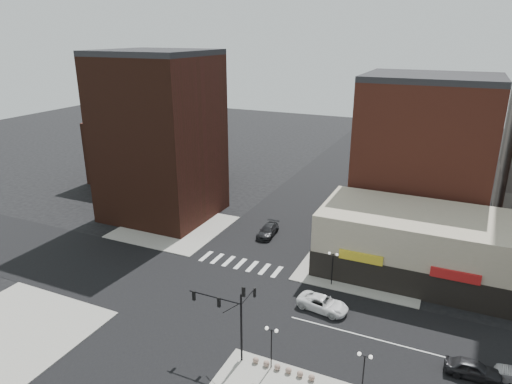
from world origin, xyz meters
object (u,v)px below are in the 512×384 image
at_px(street_lamp_se_b, 364,364).
at_px(white_suv, 323,304).
at_px(street_lamp_ne, 333,260).
at_px(dark_sedan_north, 268,231).
at_px(traffic_signal, 233,310).
at_px(dark_sedan_east, 473,369).
at_px(street_lamp_se_a, 271,338).

distance_m(street_lamp_se_b, white_suv, 12.76).
relative_size(street_lamp_ne, white_suv, 0.76).
relative_size(street_lamp_ne, dark_sedan_north, 0.78).
relative_size(traffic_signal, dark_sedan_east, 1.68).
relative_size(street_lamp_se_a, dark_sedan_north, 0.78).
distance_m(street_lamp_ne, dark_sedan_east, 18.20).
distance_m(white_suv, dark_sedan_east, 15.34).
relative_size(traffic_signal, street_lamp_se_a, 1.87).
bearing_deg(dark_sedan_north, street_lamp_se_a, -70.19).
bearing_deg(street_lamp_se_a, dark_sedan_east, 21.36).
distance_m(traffic_signal, street_lamp_se_a, 4.12).
bearing_deg(street_lamp_ne, traffic_signal, -106.75).
relative_size(traffic_signal, street_lamp_se_b, 1.87).
height_order(street_lamp_se_a, street_lamp_ne, same).
height_order(street_lamp_se_a, dark_sedan_east, street_lamp_se_a).
bearing_deg(white_suv, dark_sedan_east, -98.52).
relative_size(street_lamp_se_a, street_lamp_se_b, 1.00).
relative_size(street_lamp_se_a, street_lamp_ne, 1.00).
xyz_separation_m(white_suv, dark_sedan_north, (-12.80, 14.96, 0.01)).
xyz_separation_m(street_lamp_se_a, dark_sedan_north, (-11.28, 25.66, -2.52)).
bearing_deg(dark_sedan_east, white_suv, 71.47).
bearing_deg(dark_sedan_north, street_lamp_se_b, -57.00).
bearing_deg(traffic_signal, street_lamp_se_b, -0.82).
xyz_separation_m(street_lamp_se_a, white_suv, (1.52, 10.69, -2.53)).
relative_size(street_lamp_se_b, street_lamp_ne, 1.00).
bearing_deg(white_suv, street_lamp_ne, 13.50).
distance_m(traffic_signal, street_lamp_ne, 16.62).
bearing_deg(traffic_signal, dark_sedan_north, 106.43).
height_order(street_lamp_ne, dark_sedan_north, street_lamp_ne).
bearing_deg(dark_sedan_east, street_lamp_se_a, 109.29).
bearing_deg(street_lamp_se_a, street_lamp_ne, 86.42).
height_order(street_lamp_se_b, white_suv, street_lamp_se_b).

